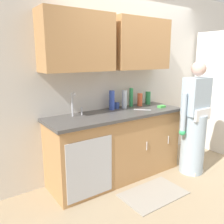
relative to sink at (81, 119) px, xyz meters
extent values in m
plane|color=#998466|center=(1.09, -0.71, -0.93)|extent=(9.00, 9.00, 0.00)
cube|color=beige|center=(1.09, 0.34, 0.42)|extent=(4.80, 0.10, 2.70)
cube|color=#B27F4C|center=(0.05, 0.12, 0.92)|extent=(0.91, 0.34, 0.70)
cube|color=#B27F4C|center=(1.04, 0.12, 0.92)|extent=(0.91, 0.34, 0.70)
cube|color=silver|center=(2.54, -0.31, 0.12)|extent=(0.04, 1.10, 2.10)
cube|color=#B27F4C|center=(0.54, -0.01, -0.48)|extent=(1.90, 0.60, 0.90)
cube|color=#B7BABF|center=(-0.06, -0.31, -0.52)|extent=(0.60, 0.01, 0.72)
cylinder|color=silver|center=(0.83, -0.32, -0.43)|extent=(0.01, 0.01, 0.12)
cylinder|color=silver|center=(1.25, -0.32, -0.43)|extent=(0.01, 0.01, 0.12)
cube|color=#474442|center=(0.54, -0.01, -0.01)|extent=(1.96, 0.66, 0.04)
cube|color=#B7BABF|center=(0.00, -0.01, -0.01)|extent=(0.50, 0.36, 0.03)
cylinder|color=#B7BABF|center=(-0.04, 0.14, 0.16)|extent=(0.02, 0.02, 0.30)
sphere|color=#B7BABF|center=(-0.04, 0.08, 0.30)|extent=(0.04, 0.04, 0.04)
cylinder|color=#B7BABF|center=(0.09, 0.14, 0.06)|extent=(0.02, 0.02, 0.10)
cube|color=white|center=(1.54, -0.55, -0.90)|extent=(0.20, 0.26, 0.06)
cylinder|color=#A3B7C6|center=(1.54, -0.53, -0.49)|extent=(0.34, 0.34, 0.88)
cube|color=#A3B7C6|center=(1.54, -0.53, 0.21)|extent=(0.38, 0.22, 0.52)
sphere|color=#D1A896|center=(1.54, -0.53, 0.59)|extent=(0.20, 0.20, 0.20)
cube|color=white|center=(1.54, -0.65, -0.03)|extent=(0.32, 0.04, 0.16)
cylinder|color=#A3B7C6|center=(1.31, -0.51, 0.00)|extent=(0.07, 0.07, 0.55)
sphere|color=#33B266|center=(1.31, -0.51, -0.28)|extent=(0.09, 0.09, 0.09)
cylinder|color=#A3B7C6|center=(1.77, -0.51, 0.00)|extent=(0.07, 0.07, 0.55)
sphere|color=#33B266|center=(1.77, -0.51, -0.28)|extent=(0.09, 0.09, 0.09)
cube|color=gray|center=(0.64, -0.66, -0.92)|extent=(0.80, 0.50, 0.01)
cylinder|color=#334CB2|center=(0.59, 0.18, 0.15)|extent=(0.08, 0.08, 0.27)
cylinder|color=#E05933|center=(1.10, 0.16, 0.11)|extent=(0.08, 0.08, 0.19)
cylinder|color=#2D8C4C|center=(1.30, 0.19, 0.11)|extent=(0.08, 0.08, 0.20)
cylinder|color=silver|center=(0.80, 0.16, 0.15)|extent=(0.08, 0.08, 0.27)
cylinder|color=#2D8C4C|center=(0.96, 0.20, 0.15)|extent=(0.06, 0.06, 0.28)
cylinder|color=#33478C|center=(0.70, 0.21, 0.06)|extent=(0.08, 0.08, 0.09)
cube|color=silver|center=(0.94, -0.08, 0.02)|extent=(0.18, 0.20, 0.01)
cube|color=#4CBF4C|center=(1.28, -0.12, 0.03)|extent=(0.11, 0.07, 0.03)
camera|label=1|loc=(-1.29, -2.53, 0.75)|focal=37.97mm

